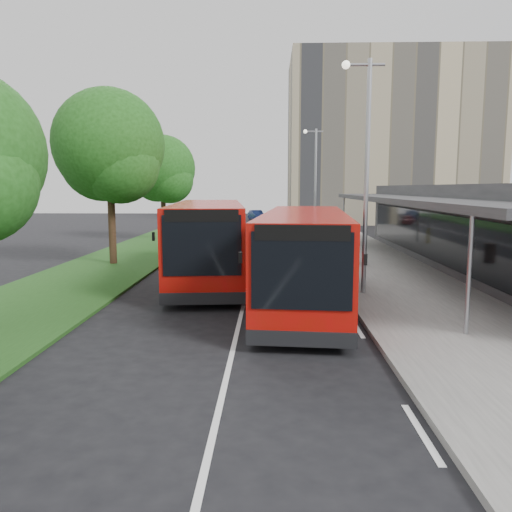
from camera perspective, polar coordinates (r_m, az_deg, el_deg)
The scene contains 17 objects.
ground at distance 16.02m, azimuth -1.56°, elevation -6.12°, with size 120.00×120.00×0.00m, color black.
pavement at distance 36.09m, azimuth 9.83°, elevation 1.68°, with size 5.00×80.00×0.15m, color slate.
grass_verge at distance 36.59m, azimuth -10.77°, elevation 1.70°, with size 5.00×80.00×0.10m, color #1B4115.
lane_centre_line at distance 30.78m, azimuth 0.02°, elevation 0.62°, with size 0.12×70.00×0.01m, color silver.
kerb_dashes at distance 34.82m, azimuth 5.65°, elevation 1.42°, with size 0.12×56.00×0.01m.
office_block at distance 59.22m, azimuth 14.84°, elevation 12.53°, with size 22.00×12.00×18.00m, color tan.
station_building at distance 25.61m, azimuth 24.62°, elevation 3.03°, with size 7.70×26.00×4.00m.
tree_mid at distance 25.88m, azimuth -16.43°, elevation 11.34°, with size 5.39×5.39×8.66m.
tree_far at distance 37.44m, azimuth -10.63°, elevation 9.35°, with size 4.77×4.77×7.67m.
lamp_post_near at distance 17.84m, azimuth 12.30°, elevation 10.40°, with size 1.44×0.28×8.00m.
lamp_post_far at distance 37.68m, azimuth 6.69°, elevation 9.06°, with size 1.44×0.28×8.00m.
bus_main at distance 16.66m, azimuth 5.59°, elevation -0.12°, with size 3.59×10.99×3.06m.
bus_second at distance 21.06m, azimuth -5.47°, elevation 1.77°, with size 3.90×11.58×3.22m.
litter_bin at distance 25.53m, azimuth 11.10°, elevation 0.40°, with size 0.53×0.53×0.96m, color #321F14.
bollard at distance 34.29m, azimuth 9.23°, elevation 2.35°, with size 0.16×0.16×1.01m, color yellow.
car_near at distance 53.62m, azimuth 2.30°, elevation 4.23°, with size 1.23×3.05×1.04m, color #610D15.
car_far at distance 60.39m, azimuth 0.05°, elevation 4.70°, with size 1.25×3.59×1.18m, color navy.
Camera 1 is at (0.90, -15.53, 3.85)m, focal length 35.00 mm.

